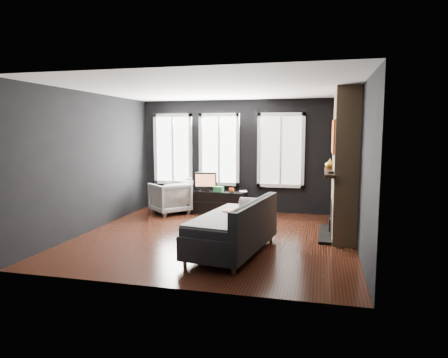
% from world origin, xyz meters
% --- Properties ---
extents(floor, '(5.00, 5.00, 0.00)m').
position_xyz_m(floor, '(0.00, 0.00, 0.00)').
color(floor, black).
rests_on(floor, ground).
extents(ceiling, '(5.00, 5.00, 0.00)m').
position_xyz_m(ceiling, '(0.00, 0.00, 2.70)').
color(ceiling, white).
rests_on(ceiling, ground).
extents(wall_back, '(5.00, 0.02, 2.70)m').
position_xyz_m(wall_back, '(0.00, 2.50, 1.35)').
color(wall_back, black).
rests_on(wall_back, ground).
extents(wall_left, '(0.02, 5.00, 2.70)m').
position_xyz_m(wall_left, '(-2.50, 0.00, 1.35)').
color(wall_left, black).
rests_on(wall_left, ground).
extents(wall_right, '(0.02, 5.00, 2.70)m').
position_xyz_m(wall_right, '(2.50, 0.00, 1.35)').
color(wall_right, black).
rests_on(wall_right, ground).
extents(windows, '(4.00, 0.16, 1.76)m').
position_xyz_m(windows, '(-0.45, 2.46, 2.38)').
color(windows, white).
rests_on(windows, wall_back).
extents(fireplace, '(0.70, 1.62, 2.70)m').
position_xyz_m(fireplace, '(2.30, 0.60, 1.35)').
color(fireplace, '#93724C').
rests_on(fireplace, floor).
extents(sofa, '(1.33, 2.18, 0.88)m').
position_xyz_m(sofa, '(0.52, -0.85, 0.44)').
color(sofa, '#27272A').
rests_on(sofa, floor).
extents(stripe_pillow, '(0.14, 0.35, 0.34)m').
position_xyz_m(stripe_pillow, '(0.82, -0.40, 0.63)').
color(stripe_pillow, gray).
rests_on(stripe_pillow, sofa).
extents(armchair, '(1.08, 1.09, 0.82)m').
position_xyz_m(armchair, '(-1.60, 1.82, 0.41)').
color(armchair, white).
rests_on(armchair, floor).
extents(media_console, '(1.57, 0.54, 0.53)m').
position_xyz_m(media_console, '(-0.60, 2.10, 0.27)').
color(media_console, black).
rests_on(media_console, floor).
extents(monitor, '(0.56, 0.21, 0.49)m').
position_xyz_m(monitor, '(-0.81, 2.13, 0.78)').
color(monitor, black).
rests_on(monitor, media_console).
extents(desk_fan, '(0.24, 0.24, 0.30)m').
position_xyz_m(desk_fan, '(-1.23, 2.15, 0.69)').
color(desk_fan, '#959595').
rests_on(desk_fan, media_console).
extents(mug, '(0.14, 0.12, 0.12)m').
position_xyz_m(mug, '(-0.14, 2.00, 0.60)').
color(mug, '#E25119').
rests_on(mug, media_console).
extents(book, '(0.18, 0.06, 0.24)m').
position_xyz_m(book, '(0.03, 2.11, 0.66)').
color(book, beige).
rests_on(book, media_console).
extents(storage_box, '(0.24, 0.16, 0.12)m').
position_xyz_m(storage_box, '(-0.45, 2.03, 0.60)').
color(storage_box, '#28713C').
rests_on(storage_box, media_console).
extents(mantel_vase, '(0.23, 0.23, 0.18)m').
position_xyz_m(mantel_vase, '(2.05, 1.05, 1.32)').
color(mantel_vase, gold).
rests_on(mantel_vase, fireplace).
extents(mantel_clock, '(0.11, 0.11, 0.04)m').
position_xyz_m(mantel_clock, '(2.05, 0.05, 1.25)').
color(mantel_clock, black).
rests_on(mantel_clock, fireplace).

